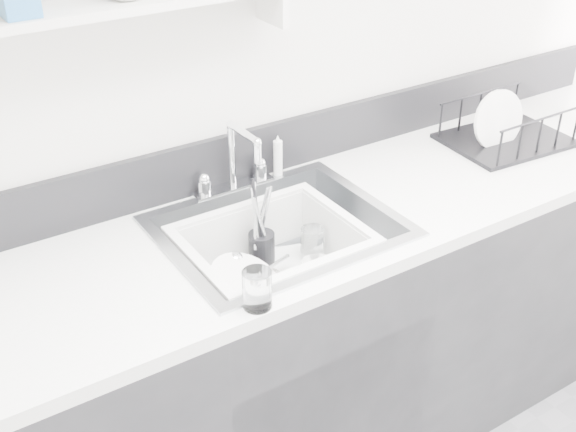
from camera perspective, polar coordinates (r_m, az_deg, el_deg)
counter_run at (r=2.26m, az=-0.70°, el=-10.83°), size 3.20×0.62×0.92m
backsplash at (r=2.18m, az=-4.99°, el=4.39°), size 3.20×0.02×0.16m
sink at (r=2.04m, az=-0.76°, el=-3.02°), size 0.64×0.52×0.20m
faucet at (r=2.14m, az=-4.29°, el=3.40°), size 0.26×0.18×0.23m
side_sprayer at (r=2.22m, az=-0.80°, el=4.76°), size 0.03×0.03×0.14m
wall_shelf at (r=1.81m, az=-14.80°, el=15.38°), size 1.00×0.16×0.12m
wash_tub at (r=1.98m, az=-1.23°, el=-3.54°), size 0.57×0.52×0.19m
plate_stack at (r=1.97m, az=-3.17°, el=-5.64°), size 0.24×0.24×0.10m
utensil_cup at (r=2.09m, az=-2.11°, el=-2.32°), size 0.08×0.08×0.26m
ladle at (r=2.01m, az=-2.72°, el=-4.59°), size 0.20×0.27×0.07m
tumbler_in_tub at (r=2.11m, az=1.93°, el=-2.17°), size 0.08×0.08×0.10m
tumbler_counter at (r=1.67m, az=-2.46°, el=-5.81°), size 0.07×0.07×0.10m
dish_rack at (r=2.56m, az=17.01°, el=7.09°), size 0.43×0.33×0.14m
bowl_small at (r=2.07m, az=2.36°, el=-4.08°), size 0.13×0.13×0.03m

